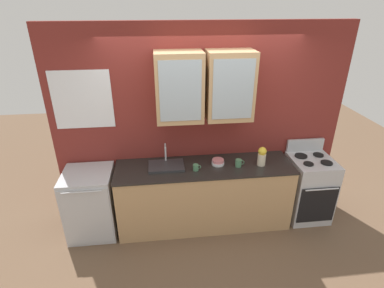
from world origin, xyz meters
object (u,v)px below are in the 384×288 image
Objects in this scene: cup_near_sink at (196,167)px; dishwasher at (91,203)px; stove_range at (308,187)px; vase at (262,156)px; sink_faucet at (166,165)px; bowl_stack at (218,162)px; cup_near_bowls at (239,163)px.

dishwasher is at bearing 176.67° from cup_near_sink.
vase is (-0.76, -0.05, 0.58)m from stove_range.
sink_faucet is at bearing 160.26° from cup_near_sink.
vase is 2.48× the size of cup_near_sink.
bowl_stack is (-1.32, 0.03, 0.48)m from stove_range.
cup_near_bowls is (0.26, -0.08, 0.01)m from bowl_stack.
sink_faucet is (-2.00, 0.05, 0.47)m from stove_range.
sink_faucet is at bearing 175.57° from vase.
dishwasher is at bearing -178.76° from bowl_stack.
vase is 0.32m from cup_near_bowls.
cup_near_bowls is (0.94, -0.10, 0.03)m from sink_faucet.
bowl_stack is at bearing -1.40° from sink_faucet.
sink_faucet is at bearing 178.60° from bowl_stack.
sink_faucet reaches higher than stove_range.
stove_range is 3.01m from dishwasher.
cup_near_sink is at bearing -19.74° from sink_faucet.
cup_near_sink reaches higher than dishwasher.
sink_faucet reaches higher than dishwasher.
sink_faucet is 3.83× the size of cup_near_bowls.
sink_faucet is at bearing 173.82° from cup_near_bowls.
vase reaches higher than bowl_stack.
sink_faucet is 0.68m from bowl_stack.
sink_faucet is 2.78× the size of bowl_stack.
stove_range is at bearing -1.40° from sink_faucet.
cup_near_sink is (-0.87, -0.04, -0.09)m from vase.
sink_faucet reaches higher than cup_near_bowls.
cup_near_sink is at bearing -176.74° from cup_near_bowls.
bowl_stack is 0.58m from vase.
dishwasher is (-1.38, 0.08, -0.50)m from cup_near_sink.
bowl_stack reaches higher than dishwasher.
dishwasher is at bearing -179.92° from stove_range.
cup_near_sink is 1.47m from dishwasher.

